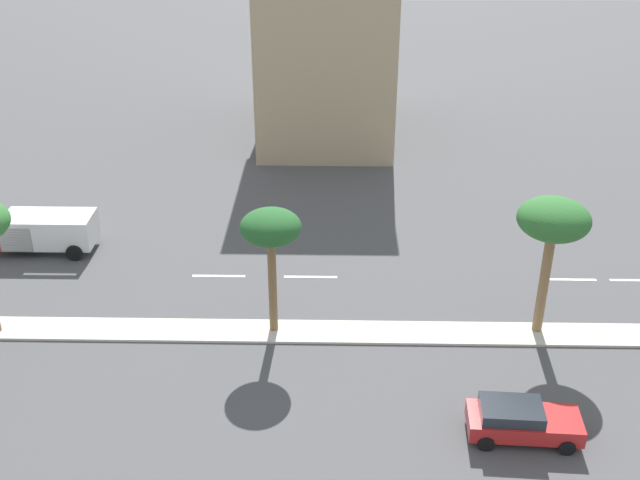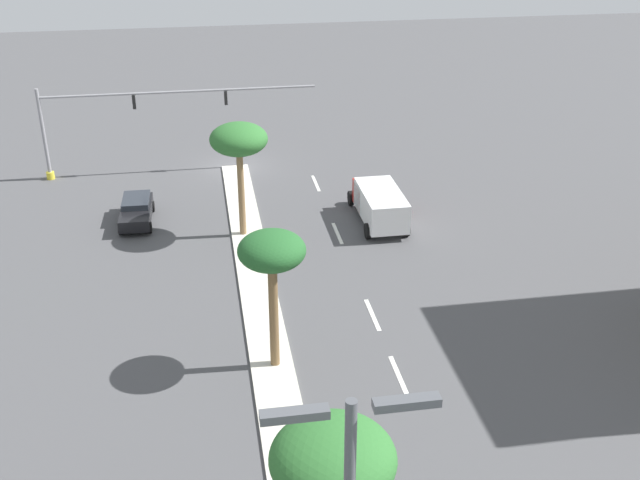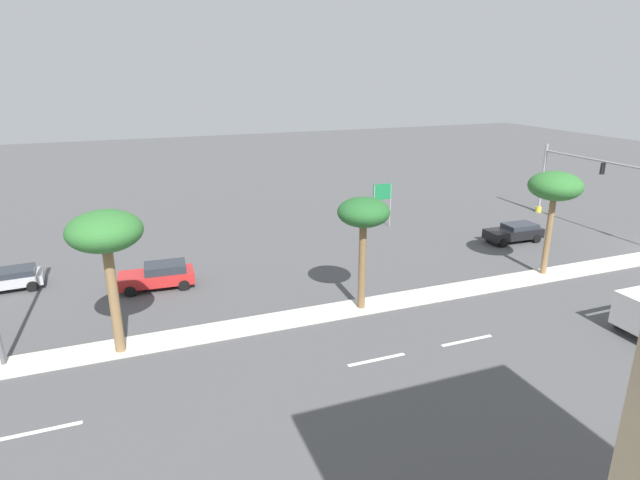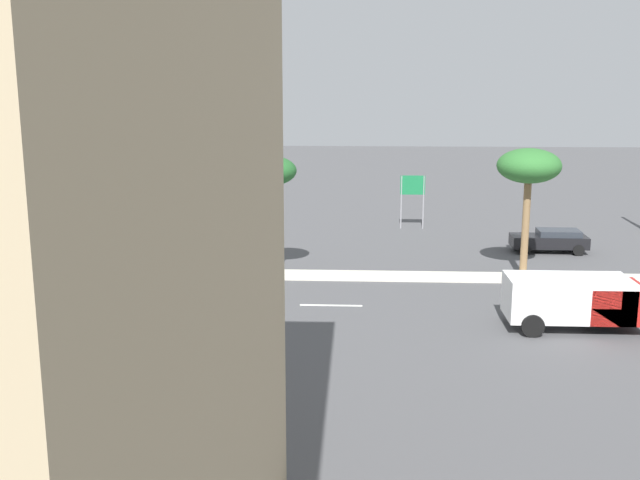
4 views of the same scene
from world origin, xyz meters
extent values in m
plane|color=#4C4C4F|center=(0.00, 27.44, 0.00)|extent=(160.00, 160.00, 0.00)
cube|color=beige|center=(0.00, 35.28, 0.06)|extent=(1.80, 70.57, 0.12)
cube|color=silver|center=(-5.10, 11.76, 0.01)|extent=(0.20, 2.80, 0.01)
cube|color=silver|center=(-5.10, 20.70, 0.01)|extent=(0.20, 2.80, 0.01)
cube|color=silver|center=(-5.10, 25.53, 0.01)|extent=(0.20, 2.80, 0.01)
cube|color=silver|center=(-5.10, 39.06, 0.01)|extent=(0.20, 2.80, 0.01)
cylinder|color=gray|center=(12.35, 0.28, 3.08)|extent=(0.24, 0.24, 6.16)
cylinder|color=gold|center=(12.35, 0.28, 0.25)|extent=(0.53, 0.53, 0.50)
cylinder|color=gray|center=(3.37, 0.28, 5.57)|extent=(17.97, 0.16, 0.16)
cube|color=black|center=(6.36, 0.28, 5.02)|extent=(0.20, 0.32, 0.90)
sphere|color=#19D83F|center=(6.36, 0.16, 4.72)|extent=(0.18, 0.18, 0.18)
cylinder|color=gray|center=(13.17, 15.12, 1.82)|extent=(0.10, 0.10, 3.63)
cylinder|color=gray|center=(13.17, 16.62, 1.82)|extent=(0.10, 0.10, 3.63)
cube|color=#19723F|center=(13.17, 15.87, 2.99)|extent=(0.08, 1.66, 1.29)
cylinder|color=olive|center=(0.24, 11.10, 2.65)|extent=(0.37, 0.37, 5.07)
ellipsoid|color=#2D6B2D|center=(0.24, 11.10, 5.74)|extent=(3.15, 3.15, 1.73)
cylinder|color=brown|center=(-0.14, 23.98, 2.55)|extent=(0.39, 0.39, 4.86)
ellipsoid|color=#235B28|center=(-0.14, 23.98, 5.46)|extent=(2.71, 2.71, 1.49)
cylinder|color=olive|center=(-0.33, 36.25, 2.71)|extent=(0.45, 0.45, 5.18)
ellipsoid|color=#2D6B2D|center=(-0.33, 36.25, 5.86)|extent=(3.19, 3.19, 1.75)
cube|color=black|center=(6.28, 8.35, 0.66)|extent=(1.81, 4.38, 0.68)
cube|color=#262B33|center=(6.27, 7.81, 1.17)|extent=(1.60, 2.42, 0.35)
cylinder|color=black|center=(5.49, 9.89, 0.32)|extent=(0.23, 0.64, 0.64)
cylinder|color=black|center=(7.13, 9.86, 0.32)|extent=(0.23, 0.64, 0.64)
cylinder|color=black|center=(5.43, 6.85, 0.32)|extent=(0.23, 0.64, 0.64)
cylinder|color=black|center=(7.07, 6.82, 0.32)|extent=(0.23, 0.64, 0.64)
cube|color=#B2B2B7|center=(9.66, 42.36, 0.60)|extent=(2.06, 4.01, 0.56)
cube|color=#262B33|center=(9.69, 41.87, 1.06)|extent=(1.77, 2.25, 0.35)
cylinder|color=black|center=(8.89, 40.94, 0.32)|extent=(0.26, 0.65, 0.64)
cylinder|color=black|center=(10.60, 41.05, 0.32)|extent=(0.26, 0.65, 0.64)
cube|color=red|center=(6.80, 34.08, 0.66)|extent=(2.02, 4.38, 0.68)
cube|color=#262B33|center=(6.77, 33.55, 1.24)|extent=(1.74, 2.44, 0.47)
cylinder|color=black|center=(6.03, 35.63, 0.32)|extent=(0.26, 0.65, 0.64)
cylinder|color=black|center=(7.73, 35.53, 0.32)|extent=(0.26, 0.65, 0.64)
cylinder|color=black|center=(5.87, 32.63, 0.32)|extent=(0.26, 0.65, 0.64)
cylinder|color=black|center=(7.56, 32.54, 0.32)|extent=(0.26, 0.65, 0.64)
cylinder|color=black|center=(-6.68, 12.66, 0.45)|extent=(0.28, 0.90, 0.90)
camera|label=1|loc=(29.81, 26.74, 20.71)|focal=43.45mm
camera|label=2|loc=(2.35, 50.43, 18.96)|focal=42.84mm
camera|label=3|loc=(-23.29, 35.21, 12.42)|focal=29.18mm
camera|label=4|loc=(-37.30, 19.55, 9.80)|focal=42.11mm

